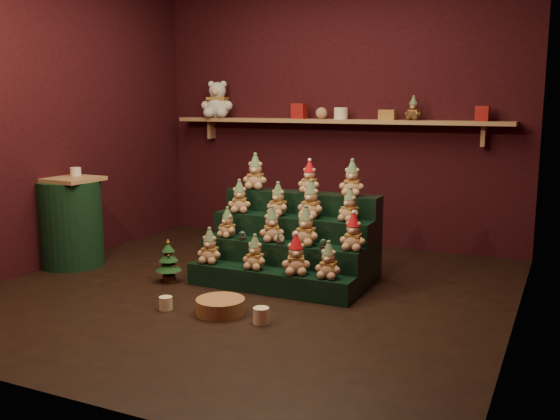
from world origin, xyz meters
The scene contains 41 objects.
ground centered at (0.00, 0.00, 0.00)m, with size 4.00×4.00×0.00m, color black.
back_wall centered at (0.00, 2.05, 1.40)m, with size 4.00×0.10×2.80m, color black.
front_wall centered at (0.00, -2.05, 1.40)m, with size 4.00×0.10×2.80m, color black.
left_wall centered at (-2.05, 0.00, 1.40)m, with size 0.10×4.00×2.80m, color black.
right_wall centered at (2.05, 0.00, 1.40)m, with size 0.10×4.00×2.80m, color black.
back_shelf centered at (0.00, 1.87, 1.29)m, with size 3.60×0.26×0.24m.
riser_tier_front centered at (0.16, 0.06, 0.09)m, with size 1.40×0.22×0.18m, color black.
riser_tier_midfront centered at (0.16, 0.28, 0.18)m, with size 1.40×0.22×0.36m, color black.
riser_tier_midback centered at (0.16, 0.50, 0.27)m, with size 1.40×0.22×0.54m, color black.
riser_tier_back centered at (0.16, 0.72, 0.36)m, with size 1.40×0.22×0.72m, color black.
teddy_0 centered at (-0.38, 0.06, 0.32)m, with size 0.20×0.18×0.29m, color tan, non-canonical shape.
teddy_1 centered at (0.05, 0.05, 0.32)m, with size 0.19×0.17×0.27m, color tan, non-canonical shape.
teddy_2 centered at (0.40, 0.06, 0.33)m, with size 0.22×0.20×0.31m, color tan, non-canonical shape.
teddy_3 centered at (0.67, 0.06, 0.32)m, with size 0.20×0.18×0.28m, color tan, non-canonical shape.
teddy_4 centered at (-0.34, 0.28, 0.48)m, with size 0.18×0.16×0.25m, color tan, non-canonical shape.
teddy_5 centered at (0.07, 0.30, 0.50)m, with size 0.20×0.18×0.28m, color tan, non-canonical shape.
teddy_6 centered at (0.38, 0.29, 0.52)m, with size 0.22×0.20×0.31m, color tan, non-canonical shape.
teddy_7 centered at (0.78, 0.29, 0.50)m, with size 0.20×0.18×0.29m, color tan, non-canonical shape.
teddy_8 centered at (-0.33, 0.49, 0.68)m, with size 0.20×0.18×0.28m, color tan, non-canonical shape.
teddy_9 centered at (0.03, 0.51, 0.68)m, with size 0.20×0.18×0.28m, color tan, non-canonical shape.
teddy_10 centered at (0.33, 0.52, 0.69)m, with size 0.22×0.20×0.31m, color tan, non-canonical shape.
teddy_11 centered at (0.68, 0.51, 0.67)m, with size 0.19×0.17×0.27m, color tan, non-canonical shape.
teddy_12 centered at (-0.30, 0.72, 0.88)m, with size 0.22×0.20×0.31m, color tan, non-canonical shape.
teddy_13 centered at (0.23, 0.73, 0.86)m, with size 0.19×0.17×0.27m, color tan, non-canonical shape.
teddy_14 centered at (0.62, 0.71, 0.87)m, with size 0.21×0.19×0.30m, color tan, non-canonical shape.
snow_globe_a centered at (-0.16, 0.22, 0.40)m, with size 0.06×0.06×0.08m.
snow_globe_b centered at (0.19, 0.22, 0.40)m, with size 0.06×0.06×0.09m.
snow_globe_c centered at (0.56, 0.22, 0.40)m, with size 0.06×0.06×0.08m.
side_table centered at (-1.86, 0.03, 0.41)m, with size 0.57×0.57×0.82m.
table_ornament centered at (-1.86, 0.13, 0.86)m, with size 0.10×0.10×0.08m, color beige.
mini_christmas_tree centered at (-0.73, -0.04, 0.18)m, with size 0.22×0.22×0.37m.
mug_left centered at (-0.33, -0.64, 0.05)m, with size 0.10×0.10×0.10m, color #F5EBB5.
mug_right centered at (0.43, -0.60, 0.06)m, with size 0.11×0.11×0.11m, color #F5EBB5.
wicker_basket centered at (0.08, -0.55, 0.06)m, with size 0.35×0.35×0.11m, color #96643C.
white_bear centered at (-1.35, 1.84, 1.57)m, with size 0.36×0.33×0.51m, color silver, non-canonical shape.
brown_bear centered at (0.85, 1.84, 1.43)m, with size 0.16×0.14×0.23m, color #4E301A, non-canonical shape.
gift_tin_red_a centered at (-0.36, 1.85, 1.40)m, with size 0.14×0.14×0.16m, color maroon.
gift_tin_cream centered at (0.10, 1.85, 1.38)m, with size 0.14×0.14×0.12m, color beige.
gift_tin_red_b centered at (1.49, 1.85, 1.39)m, with size 0.12×0.12×0.14m, color maroon.
shelf_plush_ball centered at (-0.11, 1.85, 1.38)m, with size 0.12×0.12×0.12m, color tan.
scarf_gift_box centered at (0.59, 1.85, 1.37)m, with size 0.16×0.10×0.10m, color #DA591E.
Camera 1 is at (2.29, -4.23, 1.51)m, focal length 40.00 mm.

